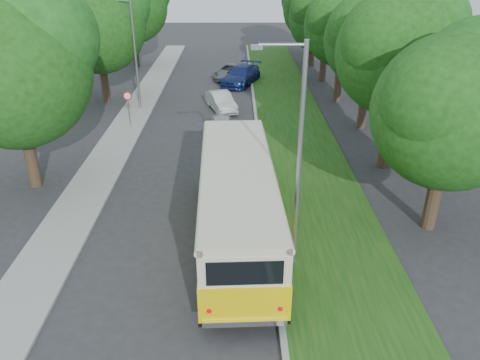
{
  "coord_description": "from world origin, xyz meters",
  "views": [
    {
      "loc": [
        2.23,
        -16.42,
        10.35
      ],
      "look_at": [
        2.4,
        1.45,
        1.5
      ],
      "focal_mm": 35.0,
      "sensor_mm": 36.0,
      "label": 1
    }
  ],
  "objects_px": {
    "vintage_bus": "(237,204)",
    "car_grey": "(230,71)",
    "lamppost_near": "(297,155)",
    "lamppost_far": "(134,51)",
    "car_blue": "(241,75)",
    "car_silver": "(221,129)",
    "car_white": "(221,101)"
  },
  "relations": [
    {
      "from": "vintage_bus",
      "to": "car_grey",
      "type": "bearing_deg",
      "value": 89.19
    },
    {
      "from": "car_grey",
      "to": "lamppost_near",
      "type": "bearing_deg",
      "value": -66.65
    },
    {
      "from": "lamppost_far",
      "to": "car_blue",
      "type": "height_order",
      "value": "lamppost_far"
    },
    {
      "from": "vintage_bus",
      "to": "car_blue",
      "type": "relative_size",
      "value": 2.06
    },
    {
      "from": "car_silver",
      "to": "car_grey",
      "type": "distance_m",
      "value": 14.76
    },
    {
      "from": "lamppost_near",
      "to": "car_grey",
      "type": "relative_size",
      "value": 1.78
    },
    {
      "from": "vintage_bus",
      "to": "car_silver",
      "type": "height_order",
      "value": "vintage_bus"
    },
    {
      "from": "lamppost_far",
      "to": "car_blue",
      "type": "distance_m",
      "value": 10.67
    },
    {
      "from": "lamppost_near",
      "to": "car_white",
      "type": "height_order",
      "value": "lamppost_near"
    },
    {
      "from": "lamppost_far",
      "to": "car_silver",
      "type": "height_order",
      "value": "lamppost_far"
    },
    {
      "from": "lamppost_far",
      "to": "car_grey",
      "type": "relative_size",
      "value": 1.67
    },
    {
      "from": "car_blue",
      "to": "car_silver",
      "type": "bearing_deg",
      "value": -74.65
    },
    {
      "from": "car_white",
      "to": "car_grey",
      "type": "height_order",
      "value": "car_white"
    },
    {
      "from": "car_silver",
      "to": "car_blue",
      "type": "xyz_separation_m",
      "value": [
        1.35,
        12.8,
        0.12
      ]
    },
    {
      "from": "car_silver",
      "to": "lamppost_near",
      "type": "bearing_deg",
      "value": -79.12
    },
    {
      "from": "lamppost_near",
      "to": "car_grey",
      "type": "bearing_deg",
      "value": 95.07
    },
    {
      "from": "lamppost_far",
      "to": "lamppost_near",
      "type": "bearing_deg",
      "value": -64.29
    },
    {
      "from": "lamppost_near",
      "to": "lamppost_far",
      "type": "relative_size",
      "value": 1.07
    },
    {
      "from": "car_silver",
      "to": "vintage_bus",
      "type": "bearing_deg",
      "value": -87.0
    },
    {
      "from": "lamppost_near",
      "to": "vintage_bus",
      "type": "distance_m",
      "value": 3.77
    },
    {
      "from": "car_silver",
      "to": "lamppost_far",
      "type": "bearing_deg",
      "value": 133.98
    },
    {
      "from": "lamppost_near",
      "to": "car_white",
      "type": "bearing_deg",
      "value": 99.37
    },
    {
      "from": "vintage_bus",
      "to": "car_white",
      "type": "xyz_separation_m",
      "value": [
        -1.09,
        16.57,
        -0.96
      ]
    },
    {
      "from": "lamppost_near",
      "to": "car_blue",
      "type": "relative_size",
      "value": 1.53
    },
    {
      "from": "vintage_bus",
      "to": "car_white",
      "type": "distance_m",
      "value": 16.64
    },
    {
      "from": "car_white",
      "to": "car_blue",
      "type": "height_order",
      "value": "car_blue"
    },
    {
      "from": "lamppost_far",
      "to": "vintage_bus",
      "type": "distance_m",
      "value": 18.38
    },
    {
      "from": "lamppost_near",
      "to": "vintage_bus",
      "type": "xyz_separation_m",
      "value": [
        -1.92,
        1.68,
        -2.77
      ]
    },
    {
      "from": "vintage_bus",
      "to": "car_white",
      "type": "bearing_deg",
      "value": 91.82
    },
    {
      "from": "lamppost_near",
      "to": "car_grey",
      "type": "distance_m",
      "value": 27.73
    },
    {
      "from": "car_white",
      "to": "car_grey",
      "type": "bearing_deg",
      "value": 68.09
    },
    {
      "from": "car_silver",
      "to": "car_blue",
      "type": "distance_m",
      "value": 12.87
    }
  ]
}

